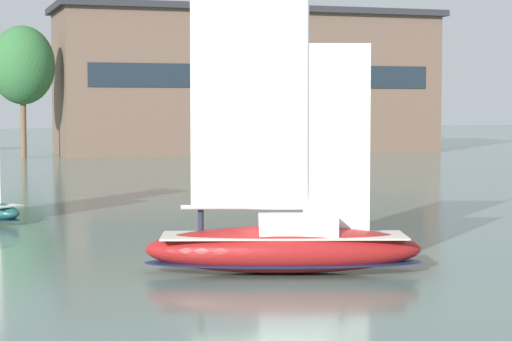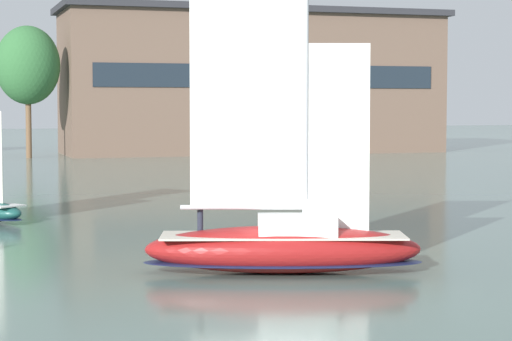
{
  "view_description": "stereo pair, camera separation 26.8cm",
  "coord_description": "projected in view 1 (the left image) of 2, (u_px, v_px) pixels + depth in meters",
  "views": [
    {
      "loc": [
        -11.32,
        -31.51,
        5.73
      ],
      "look_at": [
        0.0,
        3.0,
        3.28
      ],
      "focal_mm": 70.0,
      "sensor_mm": 36.0,
      "label": 1
    },
    {
      "loc": [
        -11.06,
        -31.59,
        5.73
      ],
      "look_at": [
        0.0,
        3.0,
        3.28
      ],
      "focal_mm": 70.0,
      "sensor_mm": 36.0,
      "label": 2
    }
  ],
  "objects": [
    {
      "name": "ground_plane",
      "position": [
        284.0,
        273.0,
        33.78
      ],
      "size": [
        400.0,
        400.0,
        0.0
      ],
      "primitive_type": "plane",
      "color": "slate"
    },
    {
      "name": "waterfront_building",
      "position": [
        248.0,
        81.0,
        115.9
      ],
      "size": [
        44.72,
        14.15,
        16.56
      ],
      "color": "brown",
      "rests_on": "ground"
    },
    {
      "name": "tree_shore_left",
      "position": [
        22.0,
        65.0,
        103.85
      ],
      "size": [
        6.71,
        6.71,
        13.82
      ],
      "color": "brown",
      "rests_on": "ground"
    },
    {
      "name": "tree_shore_right",
      "position": [
        395.0,
        77.0,
        119.5
      ],
      "size": [
        6.16,
        6.16,
        12.68
      ],
      "color": "#4C3828",
      "rests_on": "ground"
    },
    {
      "name": "sailboat_main",
      "position": [
        284.0,
        242.0,
        33.71
      ],
      "size": [
        9.82,
        5.29,
        13.0
      ],
      "color": "maroon",
      "rests_on": "ground"
    }
  ]
}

